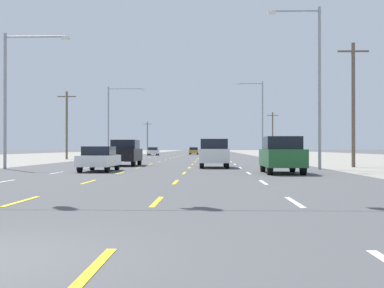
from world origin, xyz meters
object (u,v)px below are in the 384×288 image
at_px(streetlight_left_row_0, 12,89).
at_px(sedan_far_left_far, 153,151).
at_px(suv_inner_right_mid, 214,153).
at_px(sedan_center_turn_distant_a, 195,150).
at_px(sedan_center_turn_farther, 194,151).
at_px(streetlight_left_row_1, 113,116).
at_px(suv_inner_right_farthest, 210,149).
at_px(sedan_inner_left_near, 99,158).
at_px(streetlight_right_row_0, 315,77).
at_px(streetlight_right_row_1, 260,115).
at_px(suv_far_right_nearest, 282,154).
at_px(suv_inner_left_midfar, 126,152).

bearing_deg(streetlight_left_row_0, sedan_far_left_far, 87.27).
height_order(suv_inner_right_mid, sedan_center_turn_distant_a, suv_inner_right_mid).
distance_m(sedan_center_turn_farther, streetlight_left_row_1, 37.86).
xyz_separation_m(sedan_center_turn_farther, suv_inner_right_farthest, (3.37, 10.66, 0.27)).
relative_size(sedan_far_left_far, sedan_center_turn_farther, 1.00).
relative_size(sedan_inner_left_near, sedan_center_turn_farther, 1.00).
bearing_deg(sedan_far_left_far, streetlight_right_row_0, -74.34).
height_order(sedan_center_turn_farther, sedan_center_turn_distant_a, same).
bearing_deg(streetlight_right_row_1, streetlight_left_row_0, -119.20).
height_order(sedan_inner_left_near, sedan_center_turn_distant_a, same).
relative_size(suv_far_right_nearest, streetlight_right_row_1, 0.49).
distance_m(suv_far_right_nearest, streetlight_right_row_1, 40.45).
bearing_deg(suv_inner_left_midfar, streetlight_left_row_0, -135.63).
relative_size(suv_inner_right_mid, suv_inner_left_midfar, 1.00).
bearing_deg(streetlight_right_row_0, streetlight_left_row_1, 119.13).
relative_size(suv_inner_left_midfar, sedan_far_left_far, 1.09).
bearing_deg(sedan_center_turn_farther, sedan_far_left_far, -120.81).
height_order(sedan_far_left_far, streetlight_right_row_0, streetlight_right_row_0).
bearing_deg(suv_inner_right_mid, sedan_far_left_far, 100.27).
bearing_deg(streetlight_right_row_0, sedan_center_turn_farther, 97.81).
xyz_separation_m(sedan_center_turn_farther, streetlight_right_row_1, (9.73, -36.29, 4.97)).
bearing_deg(suv_inner_right_farthest, streetlight_left_row_0, -99.12).
distance_m(suv_inner_right_mid, streetlight_left_row_1, 34.95).
bearing_deg(streetlight_left_row_1, sedan_far_left_far, 83.63).
bearing_deg(streetlight_left_row_1, sedan_center_turn_farther, 75.06).
xyz_separation_m(suv_far_right_nearest, suv_inner_right_farthest, (-3.55, 87.02, 0.00)).
bearing_deg(streetlight_right_row_1, sedan_center_turn_farther, 105.02).
bearing_deg(suv_inner_right_mid, suv_far_right_nearest, -65.90).
xyz_separation_m(suv_inner_left_midfar, sedan_far_left_far, (-3.56, 53.30, -0.27)).
relative_size(sedan_inner_left_near, streetlight_right_row_0, 0.43).
distance_m(suv_far_right_nearest, streetlight_left_row_1, 43.62).
bearing_deg(streetlight_right_row_1, streetlight_left_row_1, -180.00).
bearing_deg(suv_inner_left_midfar, suv_inner_right_farthest, 84.90).
distance_m(suv_inner_right_mid, streetlight_left_row_0, 14.05).
height_order(suv_inner_left_midfar, streetlight_right_row_0, streetlight_right_row_0).
bearing_deg(streetlight_left_row_1, streetlight_right_row_0, -60.87).
distance_m(sedan_inner_left_near, suv_inner_right_farthest, 85.17).
distance_m(suv_inner_left_midfar, streetlight_left_row_1, 29.67).
xyz_separation_m(streetlight_left_row_0, streetlight_left_row_1, (0.08, 34.89, 0.38)).
relative_size(sedan_far_left_far, suv_inner_right_farthest, 0.92).
height_order(suv_inner_right_farthest, streetlight_left_row_1, streetlight_left_row_1).
distance_m(streetlight_left_row_0, streetlight_right_row_1, 39.97).
height_order(sedan_inner_left_near, sedan_far_left_far, same).
height_order(streetlight_left_row_1, streetlight_right_row_1, streetlight_right_row_1).
xyz_separation_m(sedan_inner_left_near, streetlight_left_row_1, (-6.25, 37.96, 4.82)).
distance_m(sedan_far_left_far, streetlight_left_row_1, 25.28).
xyz_separation_m(suv_inner_left_midfar, sedan_center_turn_distant_a, (3.10, 81.41, -0.27)).
bearing_deg(sedan_far_left_far, streetlight_right_row_1, -55.96).
distance_m(suv_inner_left_midfar, sedan_center_turn_farther, 65.01).
distance_m(suv_inner_right_mid, sedan_far_left_far, 57.70).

